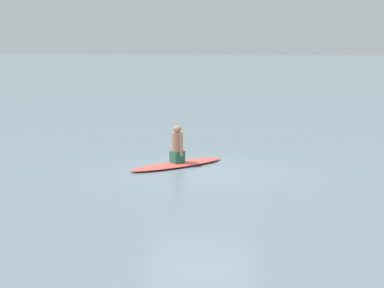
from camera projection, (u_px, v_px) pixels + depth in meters
The scene contains 3 objects.
ground_plane at pixel (201, 171), 14.14m from camera, with size 400.00×400.00×0.00m, color slate.
surfboard at pixel (177, 164), 14.75m from camera, with size 2.65×0.66×0.09m, color #D84C3F.
person_paddler at pixel (177, 146), 14.68m from camera, with size 0.38×0.37×0.90m.
Camera 1 is at (13.52, 3.09, 2.83)m, focal length 57.63 mm.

